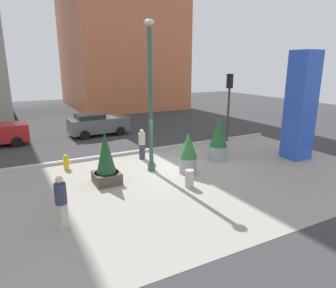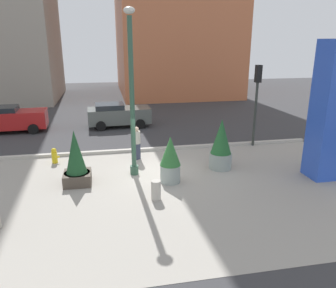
{
  "view_description": "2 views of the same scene",
  "coord_description": "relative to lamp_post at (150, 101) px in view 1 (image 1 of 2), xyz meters",
  "views": [
    {
      "loc": [
        -6.71,
        -12.45,
        4.96
      ],
      "look_at": [
        -0.47,
        -0.6,
        1.41
      ],
      "focal_mm": 32.13,
      "sensor_mm": 36.0,
      "label": 1
    },
    {
      "loc": [
        -2.15,
        -13.44,
        5.61
      ],
      "look_at": [
        0.33,
        -0.67,
        1.53
      ],
      "focal_mm": 35.4,
      "sensor_mm": 36.0,
      "label": 2
    }
  ],
  "objects": [
    {
      "name": "ground_plane",
      "position": [
        1.03,
        3.96,
        -3.34
      ],
      "size": [
        60.0,
        60.0,
        0.0
      ],
      "primitive_type": "plane",
      "color": "#38383A"
    },
    {
      "name": "plaza_pavement",
      "position": [
        1.03,
        -2.04,
        -3.34
      ],
      "size": [
        18.0,
        10.0,
        0.02
      ],
      "primitive_type": "cube",
      "color": "#9E998E",
      "rests_on": "ground_plane"
    },
    {
      "name": "curb_strip",
      "position": [
        1.03,
        3.08,
        -3.26
      ],
      "size": [
        18.0,
        0.24,
        0.16
      ],
      "primitive_type": "cube",
      "color": "#B7B2A8",
      "rests_on": "ground_plane"
    },
    {
      "name": "lamp_post",
      "position": [
        0.0,
        0.0,
        0.0
      ],
      "size": [
        0.44,
        0.44,
        6.84
      ],
      "color": "#335642",
      "rests_on": "ground_plane"
    },
    {
      "name": "art_pillar_blue",
      "position": [
        7.85,
        -1.78,
        -0.5
      ],
      "size": [
        1.19,
        1.19,
        5.67
      ],
      "primitive_type": "cube",
      "color": "blue",
      "rests_on": "ground_plane"
    },
    {
      "name": "potted_plant_curbside",
      "position": [
        1.38,
        -1.12,
        -2.35
      ],
      "size": [
        0.85,
        0.85,
        1.96
      ],
      "color": "gray",
      "rests_on": "ground_plane"
    },
    {
      "name": "potted_plant_by_pillar",
      "position": [
        -2.37,
        -0.57,
        -2.33
      ],
      "size": [
        1.09,
        1.09,
        2.26
      ],
      "color": "#4C4238",
      "rests_on": "ground_plane"
    },
    {
      "name": "potted_plant_near_right",
      "position": [
        3.92,
        -0.03,
        -2.24
      ],
      "size": [
        1.03,
        1.03,
        2.3
      ],
      "color": "gray",
      "rests_on": "ground_plane"
    },
    {
      "name": "fire_hydrant",
      "position": [
        -3.6,
        2.11,
        -2.97
      ],
      "size": [
        0.36,
        0.26,
        0.75
      ],
      "color": "gold",
      "rests_on": "ground_plane"
    },
    {
      "name": "concrete_bollard",
      "position": [
        0.55,
        -2.57,
        -2.96
      ],
      "size": [
        0.36,
        0.36,
        0.75
      ],
      "primitive_type": "cylinder",
      "color": "#B2ADA3",
      "rests_on": "ground_plane"
    },
    {
      "name": "traffic_light_corner",
      "position": [
        6.89,
        2.92,
        -0.37
      ],
      "size": [
        0.28,
        0.42,
        4.39
      ],
      "color": "#333833",
      "rests_on": "ground_plane"
    },
    {
      "name": "car_far_lane",
      "position": [
        -0.25,
        8.67,
        -2.52
      ],
      "size": [
        4.2,
        2.21,
        1.58
      ],
      "color": "#565B56",
      "rests_on": "ground_plane"
    },
    {
      "name": "pedestrian_crossing",
      "position": [
        -4.65,
        -3.58,
        -2.35
      ],
      "size": [
        0.5,
        0.5,
        1.76
      ],
      "color": "#B2AD9E",
      "rests_on": "ground_plane"
    },
    {
      "name": "pedestrian_by_curb",
      "position": [
        0.32,
        1.89,
        -2.42
      ],
      "size": [
        0.51,
        0.51,
        1.66
      ],
      "color": "#33384C",
      "rests_on": "ground_plane"
    }
  ]
}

